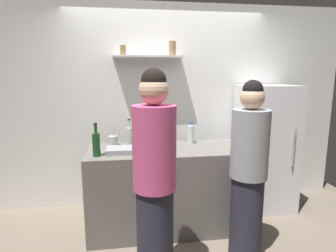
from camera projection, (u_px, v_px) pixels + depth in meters
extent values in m
cube|color=white|center=(166.00, 106.00, 3.72)|extent=(4.80, 0.10, 2.60)
cube|color=silver|center=(148.00, 56.00, 3.41)|extent=(0.86, 0.22, 0.02)
cylinder|color=olive|center=(123.00, 50.00, 3.36)|extent=(0.07, 0.07, 0.12)
cylinder|color=olive|center=(172.00, 48.00, 3.44)|extent=(0.08, 0.08, 0.17)
cube|color=white|center=(265.00, 147.00, 3.60)|extent=(0.65, 0.63, 1.58)
cylinder|color=#99999E|center=(294.00, 147.00, 3.28)|extent=(0.02, 0.02, 0.45)
cube|color=#66605B|center=(168.00, 188.00, 3.13)|extent=(1.73, 0.69, 0.92)
cube|color=gray|center=(123.00, 150.00, 2.90)|extent=(0.34, 0.24, 0.05)
cylinder|color=#B2B2B7|center=(113.00, 141.00, 3.17)|extent=(0.11, 0.11, 0.11)
cylinder|color=silver|center=(113.00, 135.00, 3.16)|extent=(0.02, 0.01, 0.19)
cylinder|color=silver|center=(115.00, 134.00, 3.17)|extent=(0.02, 0.04, 0.18)
cylinder|color=silver|center=(113.00, 134.00, 3.18)|extent=(0.03, 0.01, 0.18)
cylinder|color=silver|center=(111.00, 134.00, 3.17)|extent=(0.01, 0.01, 0.19)
cylinder|color=silver|center=(115.00, 135.00, 3.15)|extent=(0.02, 0.03, 0.18)
cylinder|color=silver|center=(112.00, 134.00, 3.18)|extent=(0.04, 0.02, 0.18)
cylinder|color=silver|center=(113.00, 136.00, 3.14)|extent=(0.03, 0.01, 0.15)
cylinder|color=#19471E|center=(96.00, 145.00, 2.75)|extent=(0.08, 0.08, 0.23)
cylinder|color=#19471E|center=(96.00, 129.00, 2.72)|extent=(0.03, 0.03, 0.09)
cylinder|color=black|center=(95.00, 124.00, 2.71)|extent=(0.03, 0.03, 0.02)
cylinder|color=#B2BFB2|center=(129.00, 137.00, 3.13)|extent=(0.07, 0.07, 0.21)
cylinder|color=#B2BFB2|center=(129.00, 124.00, 3.10)|extent=(0.03, 0.03, 0.09)
cylinder|color=#333333|center=(129.00, 119.00, 3.09)|extent=(0.03, 0.03, 0.02)
cylinder|color=silver|center=(191.00, 135.00, 3.26)|extent=(0.08, 0.08, 0.21)
cylinder|color=silver|center=(191.00, 125.00, 3.24)|extent=(0.04, 0.04, 0.03)
cylinder|color=blue|center=(191.00, 123.00, 3.24)|extent=(0.05, 0.05, 0.02)
cylinder|color=#262633|center=(155.00, 236.00, 2.29)|extent=(0.30, 0.30, 0.83)
cylinder|color=#D14C7F|center=(154.00, 148.00, 2.15)|extent=(0.34, 0.34, 0.66)
sphere|color=#D8AD8C|center=(154.00, 90.00, 2.07)|extent=(0.22, 0.22, 0.22)
sphere|color=black|center=(154.00, 81.00, 2.06)|extent=(0.19, 0.19, 0.19)
cylinder|color=#262633|center=(246.00, 216.00, 2.65)|extent=(0.30, 0.30, 0.79)
cylinder|color=gray|center=(250.00, 144.00, 2.52)|extent=(0.34, 0.34, 0.62)
sphere|color=#D8AD8C|center=(252.00, 98.00, 2.45)|extent=(0.21, 0.21, 0.21)
sphere|color=black|center=(253.00, 90.00, 2.44)|extent=(0.18, 0.18, 0.18)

